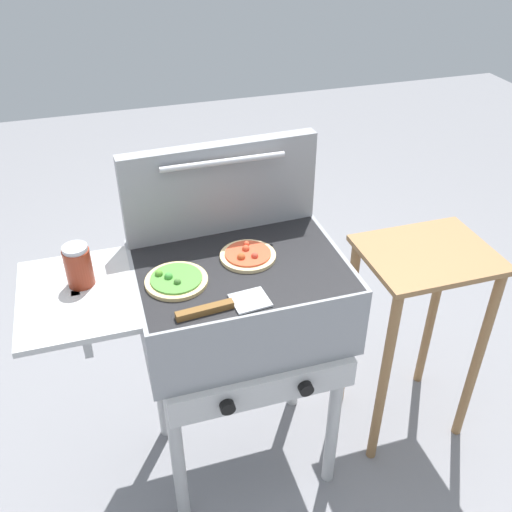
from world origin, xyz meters
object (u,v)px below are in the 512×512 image
at_px(pizza_pepperoni, 248,255).
at_px(prep_table, 417,307).
at_px(sauce_jar, 78,266).
at_px(spatula, 224,306).
at_px(pizza_veggie, 176,280).
at_px(grill, 237,303).

bearing_deg(pizza_pepperoni, prep_table, -2.44).
relative_size(sauce_jar, prep_table, 0.16).
height_order(sauce_jar, spatula, sauce_jar).
relative_size(pizza_veggie, sauce_jar, 1.43).
bearing_deg(pizza_veggie, sauce_jar, 164.00).
bearing_deg(prep_table, pizza_pepperoni, 177.56).
xyz_separation_m(sauce_jar, spatula, (0.36, -0.23, -0.05)).
bearing_deg(spatula, prep_table, 13.84).
distance_m(grill, spatula, 0.25).
distance_m(spatula, prep_table, 0.85).
xyz_separation_m(grill, sauce_jar, (-0.45, 0.04, 0.21)).
height_order(spatula, prep_table, spatula).
relative_size(grill, pizza_veggie, 5.30).
relative_size(sauce_jar, spatula, 0.48).
xyz_separation_m(pizza_pepperoni, prep_table, (0.63, -0.03, -0.33)).
distance_m(grill, prep_table, 0.70).
bearing_deg(spatula, grill, 65.21).
xyz_separation_m(pizza_pepperoni, sauce_jar, (-0.49, 0.01, 0.05)).
relative_size(pizza_veggie, prep_table, 0.22).
bearing_deg(sauce_jar, pizza_veggie, -16.00).
height_order(grill, spatula, spatula).
distance_m(pizza_pepperoni, spatula, 0.25).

